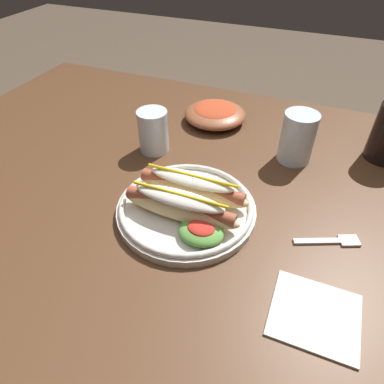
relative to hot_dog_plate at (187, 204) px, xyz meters
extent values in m
plane|color=brown|center=(-0.02, 0.10, -0.77)|extent=(8.00, 8.00, 0.00)
cube|color=#51331E|center=(-0.02, 0.10, -0.04)|extent=(1.48, 0.98, 0.04)
cylinder|color=#51331E|center=(-0.67, 0.50, -0.41)|extent=(0.06, 0.06, 0.70)
cylinder|color=silver|center=(0.00, 0.00, -0.02)|extent=(0.28, 0.28, 0.02)
torus|color=silver|center=(0.00, 0.00, -0.01)|extent=(0.27, 0.27, 0.01)
ellipsoid|color=#E0C184|center=(0.00, -0.03, 0.01)|extent=(0.23, 0.05, 0.04)
cylinder|color=#9E4C33|center=(0.00, -0.03, 0.02)|extent=(0.22, 0.03, 0.03)
ellipsoid|color=silver|center=(0.00, -0.03, 0.04)|extent=(0.18, 0.04, 0.02)
cylinder|color=yellow|center=(0.00, -0.03, 0.05)|extent=(0.19, 0.01, 0.01)
ellipsoid|color=#E0C184|center=(0.00, 0.03, 0.01)|extent=(0.23, 0.05, 0.04)
cylinder|color=#9E4C33|center=(0.00, 0.03, 0.02)|extent=(0.22, 0.03, 0.03)
ellipsoid|color=silver|center=(0.00, 0.03, 0.04)|extent=(0.18, 0.04, 0.02)
cylinder|color=yellow|center=(0.00, 0.03, 0.05)|extent=(0.19, 0.01, 0.01)
ellipsoid|color=#5B9942|center=(0.05, -0.06, 0.00)|extent=(0.08, 0.07, 0.02)
ellipsoid|color=red|center=(0.05, -0.06, 0.01)|extent=(0.05, 0.04, 0.01)
cube|color=silver|center=(0.25, 0.02, -0.02)|extent=(0.08, 0.04, 0.00)
cube|color=silver|center=(0.30, 0.04, -0.02)|extent=(0.04, 0.04, 0.00)
cylinder|color=silver|center=(-0.16, 0.18, 0.03)|extent=(0.07, 0.07, 0.10)
cylinder|color=silver|center=(0.16, 0.27, 0.03)|extent=(0.08, 0.08, 0.12)
ellipsoid|color=brown|center=(-0.07, 0.37, 0.00)|extent=(0.17, 0.17, 0.04)
ellipsoid|color=#B74223|center=(-0.07, 0.37, 0.01)|extent=(0.12, 0.12, 0.02)
cube|color=white|center=(0.26, -0.13, -0.02)|extent=(0.13, 0.12, 0.00)
camera|label=1|loc=(0.20, -0.45, 0.45)|focal=32.18mm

